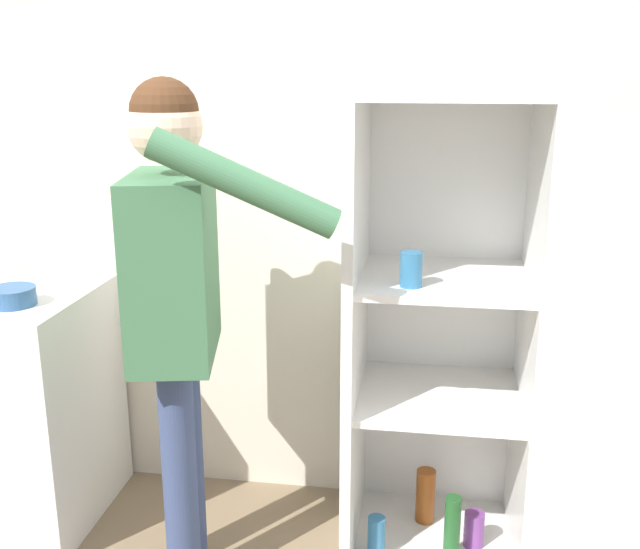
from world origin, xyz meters
TOP-DOWN VIEW (x-y plane):
  - wall_back at (0.00, 0.98)m, footprint 7.00×0.06m
  - refrigerator at (0.43, 0.56)m, footprint 0.91×1.14m
  - person at (-0.50, 0.36)m, footprint 0.71×0.56m
  - counter at (-1.28, 0.62)m, footprint 0.67×0.63m
  - bowl at (-1.14, 0.49)m, footprint 0.16×0.16m

SIDE VIEW (x-z plane):
  - counter at x=-1.28m, z-range 0.00..0.89m
  - refrigerator at x=0.43m, z-range -0.01..1.61m
  - bowl at x=-1.14m, z-range 0.89..0.95m
  - person at x=-0.50m, z-range 0.22..1.88m
  - wall_back at x=0.00m, z-range 0.00..2.55m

